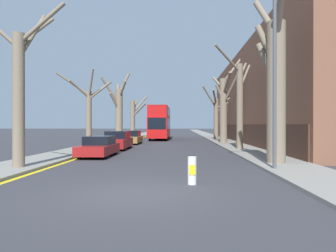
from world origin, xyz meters
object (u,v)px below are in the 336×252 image
street_tree_right_3 (216,116)px  double_decker_bus (160,121)px  street_tree_left_3 (134,117)px  street_tree_right_1 (239,102)px  traffic_bollard (192,171)px  parked_car_0 (99,147)px  parked_car_1 (117,141)px  parked_car_2 (131,138)px  street_tree_left_0 (20,87)px  street_tree_left_2 (119,110)px  street_tree_right_2 (224,106)px  street_tree_left_1 (89,113)px  lamp_post (272,63)px  street_tree_right_0 (275,84)px

street_tree_right_3 → double_decker_bus: (-7.46, 1.51, -0.70)m
street_tree_left_3 → street_tree_right_1: bearing=-61.6°
double_decker_bus → traffic_bollard: (3.21, -30.79, -2.03)m
parked_car_0 → parked_car_1: (0.00, 5.44, 0.09)m
parked_car_2 → parked_car_1: bearing=-90.0°
street_tree_left_0 → street_tree_right_3: (11.76, 26.22, -0.48)m
street_tree_left_2 → street_tree_right_2: street_tree_right_2 is taller
street_tree_left_3 → street_tree_left_2: bearing=-90.3°
street_tree_right_1 → double_decker_bus: 18.70m
street_tree_right_3 → traffic_bollard: bearing=-98.3°
street_tree_left_1 → street_tree_left_3: bearing=90.1°
lamp_post → street_tree_left_0: bearing=179.5°
street_tree_left_3 → street_tree_right_1: (11.81, -21.87, 0.61)m
street_tree_left_1 → street_tree_right_2: 14.45m
street_tree_left_1 → street_tree_right_1: street_tree_right_1 is taller
street_tree_left_3 → parked_car_2: street_tree_left_3 is taller
street_tree_left_2 → street_tree_right_3: bearing=20.3°
street_tree_right_0 → street_tree_right_1: street_tree_right_0 is taller
street_tree_right_0 → parked_car_2: bearing=121.8°
street_tree_left_3 → street_tree_right_0: street_tree_right_0 is taller
street_tree_right_3 → parked_car_1: (-9.75, -15.26, -2.49)m
parked_car_1 → parked_car_2: 6.78m
traffic_bollard → street_tree_right_3: bearing=81.7°
street_tree_left_1 → street_tree_left_2: bearing=90.5°
parked_car_1 → parked_car_2: parked_car_1 is taller
parked_car_0 → street_tree_right_3: bearing=64.8°
street_tree_left_3 → double_decker_bus: size_ratio=0.60×
street_tree_left_2 → street_tree_right_1: street_tree_left_2 is taller
street_tree_right_1 → street_tree_right_3: street_tree_right_1 is taller
parked_car_1 → parked_car_0: bearing=-90.0°
parked_car_1 → lamp_post: (9.01, -11.06, 3.90)m
street_tree_left_2 → street_tree_left_3: street_tree_left_2 is taller
street_tree_left_3 → parked_car_0: street_tree_left_3 is taller
street_tree_right_0 → parked_car_1: 13.70m
double_decker_bus → parked_car_1: bearing=-97.8°
street_tree_left_2 → traffic_bollard: bearing=-72.9°
traffic_bollard → street_tree_right_1: bearing=72.8°
parked_car_0 → parked_car_2: size_ratio=1.01×
street_tree_left_1 → street_tree_left_2: street_tree_left_2 is taller
street_tree_left_3 → parked_car_2: bearing=-82.0°
street_tree_right_3 → parked_car_2: size_ratio=1.66×
street_tree_right_0 → parked_car_2: size_ratio=2.10×
street_tree_right_3 → lamp_post: bearing=-91.6°
street_tree_right_1 → parked_car_1: 10.20m
street_tree_right_1 → lamp_post: lamp_post is taller
parked_car_2 → street_tree_left_1: bearing=-104.7°
street_tree_left_0 → street_tree_right_0: size_ratio=0.88×
street_tree_left_3 → parked_car_1: 21.77m
parked_car_1 → street_tree_left_1: bearing=-154.4°
street_tree_left_0 → street_tree_left_1: bearing=90.2°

